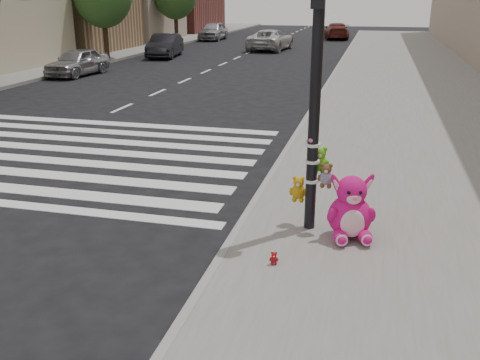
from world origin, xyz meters
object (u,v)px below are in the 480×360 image
(signal_pole, at_px, (315,123))
(car_dark_far, at_px, (165,46))
(car_white_near, at_px, (271,40))
(red_teddy, at_px, (274,258))
(pink_bunny, at_px, (351,211))
(car_silver_far, at_px, (77,62))

(signal_pole, bearing_deg, car_dark_far, 116.63)
(car_dark_far, height_order, car_white_near, car_dark_far)
(red_teddy, bearing_deg, car_dark_far, 106.39)
(pink_bunny, relative_size, car_dark_far, 0.24)
(signal_pole, xyz_separation_m, car_dark_far, (-11.27, 22.48, -1.09))
(red_teddy, bearing_deg, car_silver_far, 118.88)
(signal_pole, xyz_separation_m, car_white_near, (-6.10, 28.16, -1.09))
(signal_pole, relative_size, pink_bunny, 4.04)
(car_white_near, bearing_deg, pink_bunny, 108.37)
(signal_pole, height_order, car_white_near, signal_pole)
(red_teddy, distance_m, car_dark_far, 26.21)
(car_silver_far, relative_size, car_white_near, 0.75)
(car_white_near, bearing_deg, red_teddy, 106.21)
(signal_pole, height_order, pink_bunny, signal_pole)
(car_silver_far, bearing_deg, pink_bunny, -43.95)
(signal_pole, relative_size, red_teddy, 22.34)
(pink_bunny, height_order, car_silver_far, car_silver_far)
(pink_bunny, xyz_separation_m, car_white_near, (-6.70, 28.40, 0.12))
(car_white_near, bearing_deg, car_dark_far, 52.81)
(car_silver_far, bearing_deg, signal_pole, -44.83)
(car_silver_far, height_order, car_dark_far, car_dark_far)
(signal_pole, distance_m, car_silver_far, 19.07)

